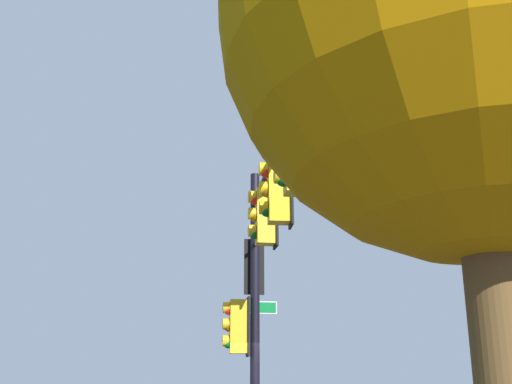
% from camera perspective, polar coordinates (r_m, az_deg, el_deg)
% --- Properties ---
extents(signal_pole_assembly, '(6.52, 1.15, 6.21)m').
position_cam_1_polar(signal_pole_assembly, '(12.04, 0.50, -5.40)').
color(signal_pole_assembly, black).
rests_on(signal_pole_assembly, ground_plane).
extents(tree_near, '(3.70, 3.70, 6.14)m').
position_cam_1_polar(tree_near, '(5.08, 18.44, 14.69)').
color(tree_near, brown).
rests_on(tree_near, ground_plane).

